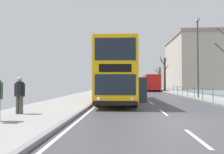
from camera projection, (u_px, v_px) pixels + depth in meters
ground at (158, 121)px, 7.85m from camera, size 15.80×140.00×0.20m
double_decker_bus_main at (117, 74)px, 16.17m from camera, size 3.46×10.92×4.31m
background_bus_far_lane at (151, 82)px, 37.80m from camera, size 2.79×9.84×2.96m
pedestrian_railing_far_kerb at (207, 92)px, 15.51m from camera, size 0.05×21.49×1.00m
pedestrian_companion at (20, 93)px, 9.07m from camera, size 0.55×0.39×1.69m
street_lamp_far_side at (198, 52)px, 19.25m from camera, size 0.28×0.60×7.64m
bare_tree_far_01 at (165, 73)px, 36.73m from camera, size 1.72×1.39×6.35m
bare_tree_far_02 at (160, 77)px, 45.89m from camera, size 1.41×2.14×4.98m
background_building_00 at (196, 63)px, 49.74m from camera, size 12.45×17.50×13.07m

